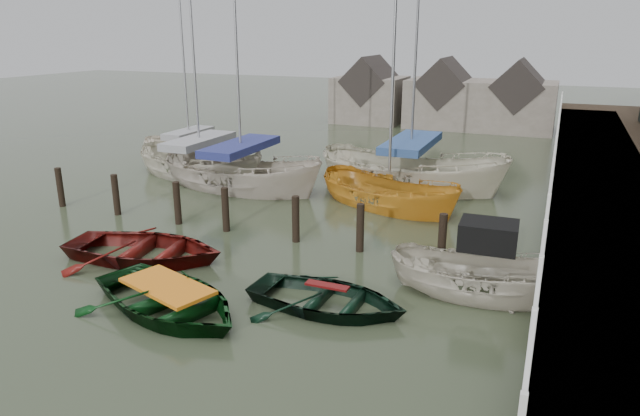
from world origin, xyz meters
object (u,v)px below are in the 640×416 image
at_px(rowboat_green, 169,312).
at_px(sailboat_d, 409,185).
at_px(rowboat_dkgreen, 327,308).
at_px(sailboat_a, 201,176).
at_px(sailboat_c, 388,206).
at_px(sailboat_b, 242,186).
at_px(sailboat_e, 190,157).
at_px(rowboat_red, 146,260).
at_px(motorboat, 482,293).

relative_size(rowboat_green, sailboat_d, 0.36).
height_order(rowboat_dkgreen, sailboat_a, sailboat_a).
bearing_deg(rowboat_dkgreen, sailboat_c, 8.35).
height_order(rowboat_dkgreen, sailboat_b, sailboat_b).
xyz_separation_m(sailboat_a, sailboat_e, (-2.61, 2.93, 0.00)).
xyz_separation_m(rowboat_dkgreen, sailboat_e, (-12.08, 11.96, 0.07)).
xyz_separation_m(rowboat_dkgreen, sailboat_b, (-6.99, 8.23, 0.06)).
bearing_deg(rowboat_red, sailboat_e, 20.64).
height_order(rowboat_dkgreen, sailboat_c, sailboat_c).
height_order(sailboat_b, sailboat_e, sailboat_b).
xyz_separation_m(rowboat_dkgreen, sailboat_d, (-0.90, 10.99, 0.06)).
xyz_separation_m(rowboat_dkgreen, sailboat_a, (-9.46, 9.03, 0.06)).
bearing_deg(sailboat_b, rowboat_green, -152.38).
bearing_deg(sailboat_b, sailboat_c, -84.92).
bearing_deg(sailboat_e, motorboat, -120.20).
bearing_deg(sailboat_e, rowboat_red, -147.24).
relative_size(rowboat_red, sailboat_a, 0.39).
height_order(rowboat_red, motorboat, motorboat).
height_order(sailboat_a, sailboat_b, sailboat_b).
relative_size(rowboat_red, rowboat_dkgreen, 1.20).
bearing_deg(motorboat, rowboat_dkgreen, 120.23).
height_order(rowboat_green, sailboat_e, sailboat_e).
height_order(sailboat_b, sailboat_d, sailboat_b).
relative_size(rowboat_red, rowboat_green, 1.04).
bearing_deg(rowboat_dkgreen, sailboat_b, 42.10).
height_order(motorboat, sailboat_b, sailboat_b).
relative_size(rowboat_dkgreen, sailboat_a, 0.33).
distance_m(rowboat_green, sailboat_e, 16.15).
height_order(rowboat_red, sailboat_a, sailboat_a).
xyz_separation_m(rowboat_green, motorboat, (6.32, 3.52, 0.09)).
bearing_deg(sailboat_d, rowboat_dkgreen, -168.05).
bearing_deg(rowboat_green, rowboat_dkgreen, -46.27).
height_order(rowboat_red, sailboat_c, sailboat_c).
relative_size(motorboat, sailboat_a, 0.40).
bearing_deg(motorboat, sailboat_d, 21.96).
bearing_deg(rowboat_dkgreen, rowboat_red, 84.39).
distance_m(rowboat_red, sailboat_c, 8.75).
xyz_separation_m(motorboat, sailboat_b, (-10.13, 6.23, -0.03)).
distance_m(rowboat_red, motorboat, 8.89).
xyz_separation_m(motorboat, sailboat_a, (-12.60, 7.03, -0.03)).
xyz_separation_m(sailboat_a, sailboat_c, (8.53, -0.93, -0.04)).
distance_m(sailboat_b, sailboat_d, 6.69).
bearing_deg(sailboat_a, rowboat_dkgreen, -119.78).
xyz_separation_m(sailboat_c, sailboat_d, (0.04, 2.89, 0.04)).
distance_m(sailboat_b, sailboat_e, 6.31).
relative_size(rowboat_red, motorboat, 0.99).
xyz_separation_m(rowboat_red, sailboat_c, (4.72, 7.37, 0.02)).
distance_m(rowboat_red, rowboat_dkgreen, 5.71).
xyz_separation_m(motorboat, sailboat_c, (-4.08, 6.11, -0.08)).
bearing_deg(rowboat_red, sailboat_b, 0.96).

